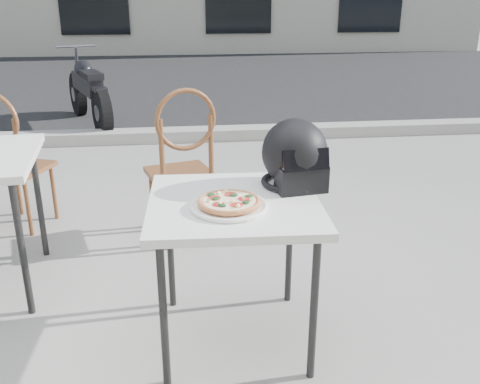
{
  "coord_description": "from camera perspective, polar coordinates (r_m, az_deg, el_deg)",
  "views": [
    {
      "loc": [
        0.1,
        -2.53,
        1.49
      ],
      "look_at": [
        0.35,
        -0.52,
        0.72
      ],
      "focal_mm": 40.0,
      "sensor_mm": 36.0,
      "label": 1
    }
  ],
  "objects": [
    {
      "name": "cafe_chair_main",
      "position": [
        3.25,
        -6.14,
        3.64
      ],
      "size": [
        0.47,
        0.47,
        0.98
      ],
      "rotation": [
        0.0,
        0.0,
        3.42
      ],
      "color": "brown",
      "rests_on": "ground"
    },
    {
      "name": "plate",
      "position": [
        2.14,
        -1.17,
        -1.54
      ],
      "size": [
        0.36,
        0.36,
        0.02
      ],
      "rotation": [
        0.0,
        0.0,
        -0.18
      ],
      "color": "white",
      "rests_on": "cafe_table_main"
    },
    {
      "name": "curb",
      "position": [
        5.72,
        -7.75,
        6.03
      ],
      "size": [
        30.0,
        0.25,
        0.12
      ],
      "primitive_type": "cube",
      "color": "#98948E",
      "rests_on": "ground"
    },
    {
      "name": "pizza",
      "position": [
        2.13,
        -1.17,
        -1.03
      ],
      "size": [
        0.28,
        0.28,
        0.03
      ],
      "rotation": [
        0.0,
        0.0,
        -0.12
      ],
      "color": "#C37D47",
      "rests_on": "plate"
    },
    {
      "name": "street_asphalt",
      "position": [
        9.65,
        -7.59,
        11.67
      ],
      "size": [
        30.0,
        8.0,
        0.0
      ],
      "primitive_type": "cube",
      "color": "black",
      "rests_on": "ground"
    },
    {
      "name": "cafe_table_main",
      "position": [
        2.24,
        -0.64,
        -2.35
      ],
      "size": [
        0.74,
        0.74,
        0.67
      ],
      "rotation": [
        0.0,
        0.0,
        -0.04
      ],
      "color": "silver",
      "rests_on": "ground"
    },
    {
      "name": "cafe_chair_side",
      "position": [
        3.71,
        -23.41,
        3.74
      ],
      "size": [
        0.46,
        0.46,
        0.93
      ],
      "rotation": [
        0.0,
        0.0,
        2.75
      ],
      "color": "brown",
      "rests_on": "ground"
    },
    {
      "name": "motorcycle",
      "position": [
        6.53,
        -15.91,
        10.21
      ],
      "size": [
        0.73,
        1.69,
        0.88
      ],
      "rotation": [
        0.0,
        0.0,
        0.36
      ],
      "color": "black",
      "rests_on": "street_asphalt"
    },
    {
      "name": "helmet",
      "position": [
        2.36,
        5.91,
        3.75
      ],
      "size": [
        0.33,
        0.34,
        0.3
      ],
      "rotation": [
        0.0,
        0.0,
        0.15
      ],
      "color": "black",
      "rests_on": "cafe_table_main"
    },
    {
      "name": "ground",
      "position": [
        2.94,
        -8.05,
        -9.98
      ],
      "size": [
        80.0,
        80.0,
        0.0
      ],
      "primitive_type": "plane",
      "color": "gray",
      "rests_on": "ground"
    }
  ]
}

